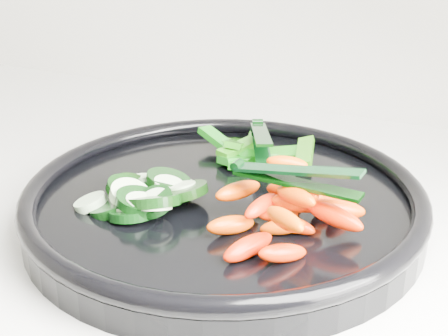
% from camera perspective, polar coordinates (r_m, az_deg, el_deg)
% --- Properties ---
extents(veggie_tray, '(0.49, 0.49, 0.04)m').
position_cam_1_polar(veggie_tray, '(0.59, -0.00, -3.10)').
color(veggie_tray, black).
rests_on(veggie_tray, counter).
extents(cucumber_pile, '(0.12, 0.11, 0.04)m').
position_cam_1_polar(cucumber_pile, '(0.57, -7.22, -2.40)').
color(cucumber_pile, black).
rests_on(cucumber_pile, veggie_tray).
extents(carrot_pile, '(0.14, 0.15, 0.05)m').
position_cam_1_polar(carrot_pile, '(0.52, 6.16, -3.82)').
color(carrot_pile, '#EF5500').
rests_on(carrot_pile, veggie_tray).
extents(pepper_pile, '(0.14, 0.11, 0.03)m').
position_cam_1_polar(pepper_pile, '(0.67, 2.73, 1.48)').
color(pepper_pile, '#0A7112').
rests_on(pepper_pile, veggie_tray).
extents(tong_carrot, '(0.11, 0.02, 0.02)m').
position_cam_1_polar(tong_carrot, '(0.51, 6.27, -0.73)').
color(tong_carrot, black).
rests_on(tong_carrot, carrot_pile).
extents(tong_pepper, '(0.06, 0.11, 0.02)m').
position_cam_1_polar(tong_pepper, '(0.66, 3.37, 2.77)').
color(tong_pepper, black).
rests_on(tong_pepper, pepper_pile).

